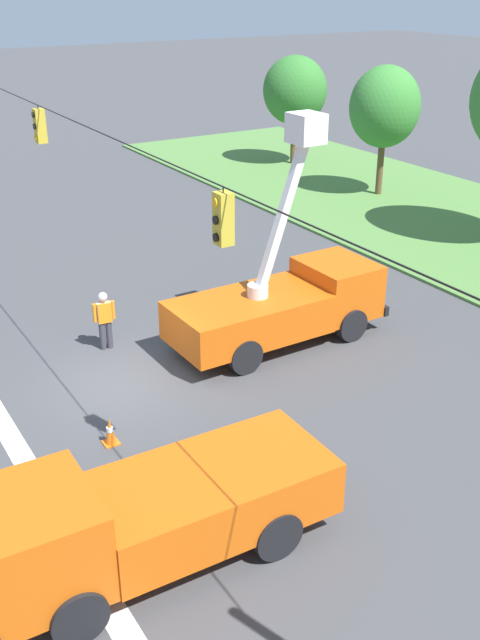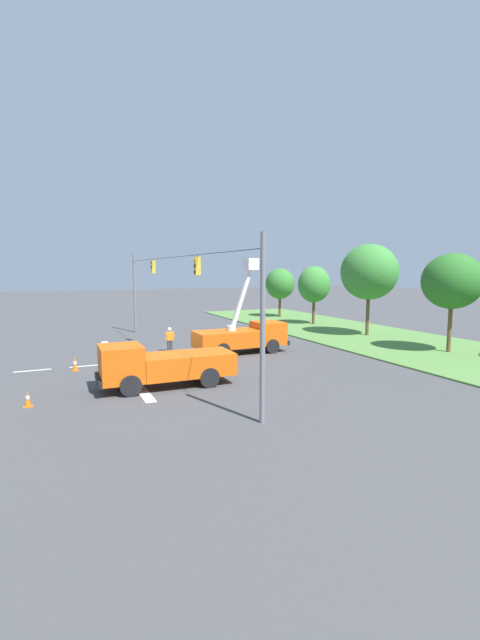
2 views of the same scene
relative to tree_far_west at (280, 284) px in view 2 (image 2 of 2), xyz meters
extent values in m
plane|color=#424244|center=(18.33, -18.39, -4.11)|extent=(200.00, 200.00, 0.00)
cube|color=#517F3D|center=(18.33, -0.39, -4.06)|extent=(56.00, 12.00, 0.10)
cube|color=silver|center=(18.33, -21.70, -4.11)|extent=(17.60, 0.50, 0.01)
cube|color=silver|center=(18.33, -23.70, -4.11)|extent=(0.20, 2.00, 0.01)
cube|color=silver|center=(18.33, -26.70, -4.11)|extent=(0.20, 2.00, 0.01)
cylinder|color=slate|center=(5.33, -18.39, -0.51)|extent=(0.20, 0.20, 7.20)
cylinder|color=slate|center=(31.33, -18.39, -0.51)|extent=(0.20, 0.20, 7.20)
cylinder|color=black|center=(18.33, -18.39, 2.49)|extent=(26.00, 0.03, 0.03)
cylinder|color=black|center=(13.33, -18.39, 2.44)|extent=(0.02, 0.02, 0.10)
cube|color=gold|center=(13.33, -18.39, 1.91)|extent=(0.32, 0.28, 0.96)
cylinder|color=black|center=(13.33, -18.55, 2.23)|extent=(0.16, 0.05, 0.16)
cylinder|color=black|center=(13.33, -18.55, 1.91)|extent=(0.16, 0.05, 0.16)
cylinder|color=yellow|center=(13.33, -18.55, 1.59)|extent=(0.16, 0.05, 0.16)
cylinder|color=black|center=(23.75, -18.39, 2.44)|extent=(0.02, 0.02, 0.10)
cube|color=gold|center=(23.75, -18.39, 1.91)|extent=(0.32, 0.28, 0.96)
cylinder|color=yellow|center=(23.75, -18.55, 2.23)|extent=(0.16, 0.05, 0.16)
cylinder|color=black|center=(23.75, -18.55, 1.91)|extent=(0.16, 0.05, 0.16)
cylinder|color=black|center=(23.75, -18.55, 1.59)|extent=(0.16, 0.05, 0.16)
cylinder|color=brown|center=(0.00, 0.00, -2.82)|extent=(0.33, 0.33, 2.59)
ellipsoid|color=#33752D|center=(0.00, 0.00, 0.02)|extent=(3.61, 3.49, 3.71)
cylinder|color=brown|center=(7.57, -0.18, -2.66)|extent=(0.31, 0.31, 2.91)
ellipsoid|color=#387F33|center=(7.57, -0.18, 0.17)|extent=(3.23, 3.43, 3.80)
cylinder|color=brown|center=(16.02, -0.24, -2.40)|extent=(0.30, 0.30, 3.42)
ellipsoid|color=#387F33|center=(16.02, -0.24, 1.50)|extent=(5.18, 4.67, 4.80)
cylinder|color=brown|center=(24.42, -0.21, -2.45)|extent=(0.28, 0.28, 3.33)
ellipsoid|color=#286623|center=(24.42, -0.21, 0.92)|extent=(4.00, 4.10, 3.83)
cube|color=#D6560F|center=(18.38, -14.50, -3.05)|extent=(2.47, 4.53, 1.12)
cube|color=#D6560F|center=(18.34, -11.29, -2.82)|extent=(2.33, 1.96, 1.59)
cube|color=#1E2838|center=(18.33, -10.61, -2.54)|extent=(2.04, 0.13, 0.72)
cube|color=black|center=(18.32, -10.24, -3.46)|extent=(2.40, 0.20, 0.30)
cylinder|color=black|center=(17.24, -11.56, -3.61)|extent=(0.30, 1.00, 1.00)
cylinder|color=black|center=(19.44, -11.53, -3.61)|extent=(0.30, 1.00, 1.00)
cylinder|color=black|center=(17.29, -15.32, -3.61)|extent=(0.30, 1.00, 1.00)
cylinder|color=black|center=(19.50, -15.28, -3.61)|extent=(0.30, 1.00, 1.00)
cylinder|color=silver|center=(18.38, -14.17, -2.31)|extent=(0.60, 0.60, 0.36)
cube|color=white|center=(18.37, -13.42, -0.32)|extent=(0.27, 1.74, 4.41)
cube|color=white|center=(18.36, -12.67, 2.09)|extent=(0.91, 0.81, 0.80)
cube|color=#D6560F|center=(24.80, -19.33, -3.06)|extent=(2.38, 4.63, 1.10)
cube|color=#D6560F|center=(24.74, -22.61, -2.75)|extent=(2.24, 2.01, 1.72)
cube|color=#1E2838|center=(24.73, -23.30, -2.45)|extent=(1.95, 0.14, 0.77)
cube|color=black|center=(24.72, -23.68, -3.46)|extent=(2.30, 0.20, 0.30)
cylinder|color=black|center=(25.80, -22.37, -3.61)|extent=(0.30, 1.00, 1.00)
cylinder|color=black|center=(23.69, -22.33, -3.61)|extent=(0.30, 1.00, 1.00)
cylinder|color=black|center=(25.87, -18.53, -3.61)|extent=(0.30, 1.00, 1.00)
cylinder|color=black|center=(23.76, -18.50, -3.61)|extent=(0.30, 1.00, 1.00)
cylinder|color=#383842|center=(16.13, -17.87, -3.69)|extent=(0.18, 0.18, 0.85)
cylinder|color=#383842|center=(16.11, -18.06, -3.69)|extent=(0.18, 0.18, 0.85)
cube|color=orange|center=(16.12, -17.97, -2.96)|extent=(0.29, 0.43, 0.60)
cube|color=silver|center=(16.12, -17.97, -2.96)|extent=(0.13, 0.43, 0.62)
cylinder|color=orange|center=(16.15, -17.70, -2.93)|extent=(0.11, 0.11, 0.55)
cylinder|color=orange|center=(16.09, -18.23, -2.93)|extent=(0.11, 0.11, 0.55)
sphere|color=tan|center=(16.12, -17.97, -2.53)|extent=(0.22, 0.22, 0.22)
sphere|color=white|center=(16.12, -17.97, -2.47)|extent=(0.26, 0.26, 0.26)
cube|color=orange|center=(20.77, -19.76, -4.10)|extent=(0.36, 0.36, 0.03)
cone|color=orange|center=(20.77, -19.76, -3.76)|extent=(0.26, 0.26, 0.65)
cylinder|color=white|center=(20.77, -19.76, -3.72)|extent=(0.16, 0.16, 0.12)
cube|color=orange|center=(19.36, -24.44, -4.10)|extent=(0.36, 0.36, 0.03)
cone|color=orange|center=(19.36, -24.44, -3.69)|extent=(0.32, 0.32, 0.79)
cylinder|color=white|center=(19.36, -24.44, -3.65)|extent=(0.20, 0.20, 0.14)
cube|color=orange|center=(25.52, -26.65, -4.10)|extent=(0.36, 0.36, 0.03)
cone|color=orange|center=(25.52, -26.65, -3.75)|extent=(0.27, 0.27, 0.67)
cylinder|color=white|center=(25.52, -26.65, -3.71)|extent=(0.17, 0.17, 0.12)
camera|label=1|loc=(34.84, -24.81, 5.88)|focal=42.00mm
camera|label=2|loc=(45.39, -25.59, 1.72)|focal=24.00mm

